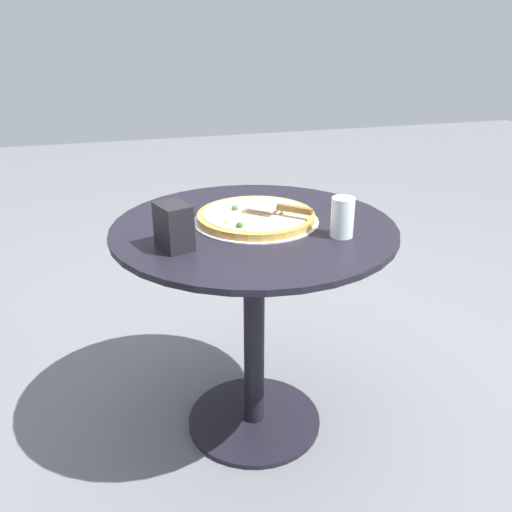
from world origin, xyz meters
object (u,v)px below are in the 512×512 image
object	(u,v)px
pizza_on_tray	(256,217)
pizza_server	(279,208)
patio_table	(254,285)
drinking_cup	(342,217)
napkin_dispenser	(174,226)

from	to	relation	value
pizza_on_tray	pizza_server	xyz separation A→B (m)	(-0.04, -0.06, 0.04)
patio_table	pizza_on_tray	xyz separation A→B (m)	(0.03, -0.01, 0.22)
pizza_on_tray	pizza_server	bearing A→B (deg)	-120.46
patio_table	pizza_server	xyz separation A→B (m)	(-0.01, -0.08, 0.25)
pizza_on_tray	drinking_cup	bearing A→B (deg)	-132.46
pizza_server	napkin_dispenser	world-z (taller)	napkin_dispenser
napkin_dispenser	pizza_on_tray	bearing A→B (deg)	-80.57
pizza_on_tray	drinking_cup	xyz separation A→B (m)	(-0.18, -0.20, 0.04)
pizza_server	drinking_cup	bearing A→B (deg)	-136.74
drinking_cup	pizza_on_tray	bearing A→B (deg)	47.54
pizza_on_tray	patio_table	bearing A→B (deg)	154.24
pizza_server	pizza_on_tray	bearing A→B (deg)	59.54
pizza_server	drinking_cup	size ratio (longest dim) A/B	1.63
pizza_on_tray	napkin_dispenser	bearing A→B (deg)	118.55
pizza_on_tray	napkin_dispenser	distance (m)	0.31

